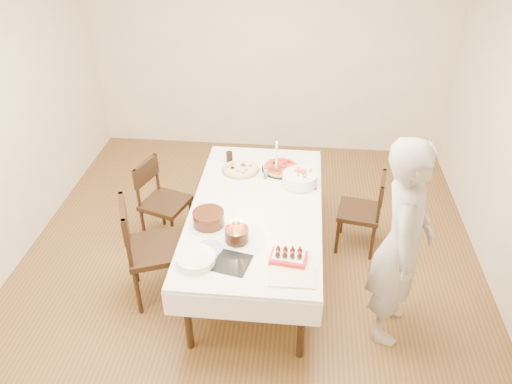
# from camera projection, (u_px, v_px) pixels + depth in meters

# --- Properties ---
(floor) EXTENTS (5.00, 5.00, 0.00)m
(floor) POSITION_uv_depth(u_px,v_px,m) (249.00, 268.00, 4.83)
(floor) COLOR brown
(floor) RESTS_ON ground
(wall_back) EXTENTS (4.50, 0.04, 2.70)m
(wall_back) POSITION_uv_depth(u_px,v_px,m) (270.00, 48.00, 6.15)
(wall_back) COLOR beige
(wall_back) RESTS_ON floor
(dining_table) EXTENTS (1.15, 2.14, 0.75)m
(dining_table) POSITION_uv_depth(u_px,v_px,m) (256.00, 241.00, 4.59)
(dining_table) COLOR white
(dining_table) RESTS_ON floor
(chair_right_savory) EXTENTS (0.50, 0.50, 0.85)m
(chair_right_savory) POSITION_uv_depth(u_px,v_px,m) (359.00, 212.00, 4.88)
(chair_right_savory) COLOR black
(chair_right_savory) RESTS_ON floor
(chair_left_savory) EXTENTS (0.57, 0.57, 0.88)m
(chair_left_savory) POSITION_uv_depth(u_px,v_px,m) (165.00, 203.00, 4.97)
(chair_left_savory) COLOR black
(chair_left_savory) RESTS_ON floor
(chair_left_dessert) EXTENTS (0.67, 0.67, 1.02)m
(chair_left_dessert) POSITION_uv_depth(u_px,v_px,m) (156.00, 249.00, 4.28)
(chair_left_dessert) COLOR black
(chair_left_dessert) RESTS_ON floor
(person) EXTENTS (0.55, 0.72, 1.78)m
(person) POSITION_uv_depth(u_px,v_px,m) (402.00, 244.00, 3.74)
(person) COLOR #ACA8A2
(person) RESTS_ON floor
(pizza_white) EXTENTS (0.49, 0.49, 0.04)m
(pizza_white) POSITION_uv_depth(u_px,v_px,m) (240.00, 169.00, 4.87)
(pizza_white) COLOR beige
(pizza_white) RESTS_ON dining_table
(pizza_pepperoni) EXTENTS (0.46, 0.46, 0.04)m
(pizza_pepperoni) POSITION_uv_depth(u_px,v_px,m) (281.00, 168.00, 4.90)
(pizza_pepperoni) COLOR red
(pizza_pepperoni) RESTS_ON dining_table
(red_placemat) EXTENTS (0.24, 0.24, 0.01)m
(red_placemat) POSITION_uv_depth(u_px,v_px,m) (304.00, 184.00, 4.69)
(red_placemat) COLOR #B21E1E
(red_placemat) RESTS_ON dining_table
(pasta_bowl) EXTENTS (0.35, 0.35, 0.10)m
(pasta_bowl) POSITION_uv_depth(u_px,v_px,m) (300.00, 179.00, 4.66)
(pasta_bowl) COLOR white
(pasta_bowl) RESTS_ON dining_table
(taper_candle) EXTENTS (0.10, 0.10, 0.36)m
(taper_candle) POSITION_uv_depth(u_px,v_px,m) (276.00, 158.00, 4.74)
(taper_candle) COLOR white
(taper_candle) RESTS_ON dining_table
(shaker_pair) EXTENTS (0.11, 0.11, 0.11)m
(shaker_pair) POSITION_uv_depth(u_px,v_px,m) (266.00, 173.00, 4.75)
(shaker_pair) COLOR white
(shaker_pair) RESTS_ON dining_table
(cola_glass) EXTENTS (0.07, 0.07, 0.12)m
(cola_glass) POSITION_uv_depth(u_px,v_px,m) (229.00, 157.00, 4.98)
(cola_glass) COLOR black
(cola_glass) RESTS_ON dining_table
(layer_cake) EXTENTS (0.44, 0.44, 0.13)m
(layer_cake) POSITION_uv_depth(u_px,v_px,m) (209.00, 219.00, 4.13)
(layer_cake) COLOR #361B0D
(layer_cake) RESTS_ON dining_table
(cake_board) EXTENTS (0.32, 0.32, 0.01)m
(cake_board) POSITION_uv_depth(u_px,v_px,m) (232.00, 263.00, 3.78)
(cake_board) COLOR black
(cake_board) RESTS_ON dining_table
(birthday_cake) EXTENTS (0.22, 0.22, 0.17)m
(birthday_cake) POSITION_uv_depth(u_px,v_px,m) (237.00, 231.00, 3.94)
(birthday_cake) COLOR #3A1C0F
(birthday_cake) RESTS_ON dining_table
(strawberry_box) EXTENTS (0.30, 0.22, 0.07)m
(strawberry_box) POSITION_uv_depth(u_px,v_px,m) (289.00, 257.00, 3.78)
(strawberry_box) COLOR red
(strawberry_box) RESTS_ON dining_table
(box_lid) EXTENTS (0.34, 0.23, 0.03)m
(box_lid) POSITION_uv_depth(u_px,v_px,m) (292.00, 277.00, 3.65)
(box_lid) COLOR beige
(box_lid) RESTS_ON dining_table
(plate_stack) EXTENTS (0.35, 0.35, 0.06)m
(plate_stack) POSITION_uv_depth(u_px,v_px,m) (196.00, 259.00, 3.77)
(plate_stack) COLOR white
(plate_stack) RESTS_ON dining_table
(china_plate) EXTENTS (0.24, 0.24, 0.01)m
(china_plate) POSITION_uv_depth(u_px,v_px,m) (209.00, 248.00, 3.91)
(china_plate) COLOR white
(china_plate) RESTS_ON dining_table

